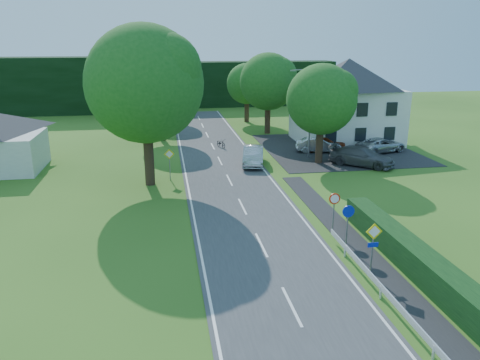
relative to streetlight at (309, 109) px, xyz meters
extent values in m
cube|color=#3B3B3E|center=(-8.06, -10.00, -4.44)|extent=(7.00, 80.00, 0.04)
cube|color=black|center=(-3.11, -28.00, -4.44)|extent=(1.50, 44.00, 0.04)
cube|color=black|center=(3.94, 3.00, -4.44)|extent=(14.00, 16.00, 0.04)
cube|color=white|center=(-11.31, -10.00, -4.42)|extent=(0.12, 80.00, 0.01)
cube|color=white|center=(-4.81, -10.00, -4.42)|extent=(0.12, 80.00, 0.01)
cube|color=black|center=(-0.06, 36.00, -0.96)|extent=(30.00, 5.00, 7.00)
cube|color=silver|center=(5.94, 6.00, -1.66)|extent=(10.00, 8.00, 5.60)
pyramid|color=#28282D|center=(5.94, 6.00, 2.64)|extent=(10.60, 8.40, 3.00)
cylinder|color=slate|center=(0.14, 0.00, -0.46)|extent=(0.16, 0.16, 8.00)
cylinder|color=slate|center=(-0.66, 0.00, 3.44)|extent=(1.70, 0.10, 0.10)
cube|color=slate|center=(-1.56, 0.00, 3.39)|extent=(0.50, 0.18, 0.12)
cylinder|color=slate|center=(-3.76, -22.00, -3.26)|extent=(0.07, 0.07, 2.40)
cube|color=yellow|center=(-3.76, -22.03, -2.26)|extent=(0.78, 0.04, 0.78)
cube|color=white|center=(-3.76, -22.03, -2.26)|extent=(0.57, 0.05, 0.57)
cube|color=#0B21B3|center=(-3.76, -22.03, -2.91)|extent=(0.50, 0.04, 0.22)
cylinder|color=slate|center=(-3.76, -19.00, -3.36)|extent=(0.07, 0.07, 2.20)
cylinder|color=#0B21B3|center=(-3.76, -19.03, -2.41)|extent=(0.64, 0.04, 0.64)
cylinder|color=slate|center=(-3.76, -17.00, -3.36)|extent=(0.07, 0.07, 2.20)
cylinder|color=red|center=(-3.76, -17.03, -2.41)|extent=(0.64, 0.04, 0.64)
cylinder|color=white|center=(-3.76, -17.05, -2.41)|extent=(0.48, 0.04, 0.48)
cylinder|color=slate|center=(-12.56, -5.00, -3.36)|extent=(0.07, 0.07, 2.20)
cube|color=yellow|center=(-12.56, -5.03, -2.41)|extent=(0.78, 0.04, 0.78)
cube|color=white|center=(-12.56, -5.03, -2.41)|extent=(0.57, 0.05, 0.57)
imported|color=#ADAEB2|center=(-5.36, -1.70, -3.62)|extent=(2.68, 5.12, 1.60)
imported|color=black|center=(-7.28, 5.38, -3.98)|extent=(1.15, 1.79, 0.89)
imported|color=maroon|center=(2.28, 2.37, -3.66)|extent=(4.67, 2.37, 1.52)
imported|color=#BABBBF|center=(1.70, 1.92, -3.72)|extent=(4.51, 2.38, 1.41)
imported|color=#4D4C52|center=(3.77, -3.50, -3.63)|extent=(5.63, 5.28, 1.60)
imported|color=#B3B3BA|center=(7.68, 0.94, -3.74)|extent=(5.37, 3.57, 1.37)
imported|color=#A60D2A|center=(2.09, 5.00, -3.39)|extent=(2.47, 2.50, 2.06)
camera|label=1|loc=(-12.86, -40.19, 6.03)|focal=35.00mm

